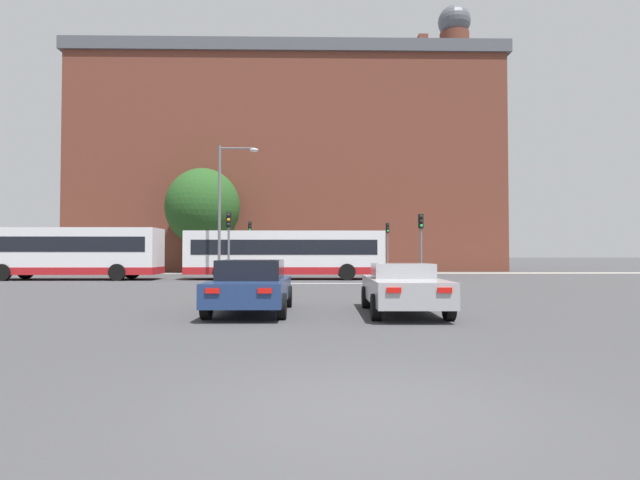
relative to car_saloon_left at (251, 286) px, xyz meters
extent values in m
plane|color=#3D3D3F|center=(2.21, -8.49, -0.73)|extent=(400.00, 400.00, 0.00)
cube|color=silver|center=(2.21, 13.25, -0.73)|extent=(8.12, 0.30, 0.01)
cube|color=gray|center=(2.21, 27.27, -0.73)|extent=(69.02, 2.50, 0.01)
cube|color=brown|center=(-0.62, 36.55, 9.15)|extent=(39.77, 11.98, 19.76)
cube|color=#4C4F56|center=(-0.62, 36.55, 19.61)|extent=(40.57, 12.46, 1.16)
cube|color=brown|center=(-13.62, 36.19, 21.18)|extent=(0.90, 0.90, 1.98)
cube|color=brown|center=(-0.99, 35.83, 21.18)|extent=(0.90, 0.90, 1.98)
cube|color=brown|center=(12.47, 34.30, 21.18)|extent=(0.90, 0.90, 1.98)
cylinder|color=#5B2D22|center=(16.25, 36.55, 21.79)|extent=(2.95, 2.95, 3.20)
sphere|color=#4C4F56|center=(16.25, 36.55, 24.62)|extent=(3.28, 3.28, 3.28)
cube|color=navy|center=(0.00, 0.01, -0.12)|extent=(1.94, 4.53, 0.59)
cube|color=black|center=(0.00, -0.03, 0.43)|extent=(1.65, 2.04, 0.52)
cylinder|color=black|center=(-0.90, 1.42, -0.41)|extent=(0.23, 0.64, 0.64)
cylinder|color=black|center=(0.93, 1.40, -0.41)|extent=(0.23, 0.64, 0.64)
cylinder|color=black|center=(-0.93, -1.38, -0.41)|extent=(0.23, 0.64, 0.64)
cylinder|color=black|center=(0.90, -1.39, -0.41)|extent=(0.23, 0.64, 0.64)
cube|color=red|center=(-0.61, -2.26, 0.03)|extent=(0.32, 0.05, 0.12)
cube|color=red|center=(0.57, -2.27, 0.03)|extent=(0.32, 0.05, 0.12)
cube|color=#9E9EA3|center=(4.07, -0.28, -0.10)|extent=(1.92, 4.48, 0.62)
cube|color=#9E9EA3|center=(4.07, -0.17, 0.41)|extent=(1.60, 1.37, 0.39)
cylinder|color=black|center=(3.23, 1.12, -0.41)|extent=(0.23, 0.64, 0.64)
cylinder|color=black|center=(4.98, 1.08, -0.41)|extent=(0.23, 0.64, 0.64)
cylinder|color=black|center=(3.17, -1.64, -0.41)|extent=(0.23, 0.64, 0.64)
cylinder|color=black|center=(4.91, -1.68, -0.41)|extent=(0.23, 0.64, 0.64)
cube|color=red|center=(3.46, -2.51, 0.05)|extent=(0.32, 0.06, 0.12)
cube|color=red|center=(4.59, -2.53, 0.05)|extent=(0.32, 0.06, 0.12)
cube|color=silver|center=(0.00, 17.54, 0.94)|extent=(12.14, 2.51, 2.64)
cube|color=#AD191E|center=(0.00, 17.54, -0.16)|extent=(12.16, 2.53, 0.44)
cube|color=black|center=(0.00, 17.54, 1.25)|extent=(11.17, 2.54, 0.90)
cylinder|color=black|center=(-3.76, 16.34, -0.23)|extent=(1.00, 0.28, 1.00)
cylinder|color=black|center=(-3.76, 18.75, -0.23)|extent=(1.00, 0.28, 1.00)
cylinder|color=black|center=(3.77, 16.34, -0.23)|extent=(1.00, 0.28, 1.00)
cylinder|color=black|center=(3.77, 18.75, -0.23)|extent=(1.00, 0.28, 1.00)
cube|color=silver|center=(-13.14, 17.18, 1.02)|extent=(10.79, 2.47, 2.81)
cube|color=#AD191E|center=(-13.14, 17.18, -0.16)|extent=(10.81, 2.49, 0.44)
cube|color=black|center=(-13.14, 17.18, 1.43)|extent=(9.93, 2.50, 0.90)
cylinder|color=black|center=(-16.49, 16.00, -0.23)|extent=(1.00, 0.28, 1.00)
cylinder|color=black|center=(-16.49, 18.37, -0.23)|extent=(1.00, 0.28, 1.00)
cylinder|color=black|center=(-9.80, 16.00, -0.23)|extent=(1.00, 0.28, 1.00)
cylinder|color=black|center=(-9.80, 18.37, -0.23)|extent=(1.00, 0.28, 1.00)
cylinder|color=slate|center=(-3.36, 26.83, 0.97)|extent=(0.12, 0.12, 3.40)
cube|color=black|center=(-3.36, 26.83, 3.06)|extent=(0.26, 0.20, 0.80)
sphere|color=black|center=(-3.36, 26.70, 3.32)|extent=(0.17, 0.17, 0.17)
sphere|color=black|center=(-3.36, 26.70, 3.06)|extent=(0.17, 0.17, 0.17)
sphere|color=#1ED14C|center=(-3.36, 26.70, 2.81)|extent=(0.17, 0.17, 0.17)
cylinder|color=slate|center=(-2.87, 13.56, 0.78)|extent=(0.12, 0.12, 3.04)
cube|color=black|center=(-2.87, 13.56, 2.70)|extent=(0.26, 0.20, 0.80)
sphere|color=black|center=(-2.87, 13.43, 2.96)|extent=(0.17, 0.17, 0.17)
sphere|color=orange|center=(-2.87, 13.43, 2.70)|extent=(0.17, 0.17, 0.17)
sphere|color=black|center=(-2.87, 13.43, 2.45)|extent=(0.17, 0.17, 0.17)
cylinder|color=slate|center=(7.85, 27.02, 0.92)|extent=(0.12, 0.12, 3.31)
cube|color=black|center=(7.85, 27.02, 2.98)|extent=(0.26, 0.20, 0.80)
sphere|color=black|center=(7.85, 26.89, 3.23)|extent=(0.17, 0.17, 0.17)
sphere|color=black|center=(7.85, 26.89, 2.98)|extent=(0.17, 0.17, 0.17)
sphere|color=#1ED14C|center=(7.85, 26.89, 2.72)|extent=(0.17, 0.17, 0.17)
cylinder|color=slate|center=(7.72, 14.01, 0.77)|extent=(0.12, 0.12, 3.00)
cube|color=black|center=(7.72, 14.01, 2.67)|extent=(0.26, 0.20, 0.80)
sphere|color=black|center=(7.72, 13.88, 2.93)|extent=(0.17, 0.17, 0.17)
sphere|color=black|center=(7.72, 13.88, 2.67)|extent=(0.17, 0.17, 0.17)
sphere|color=#1ED14C|center=(7.72, 13.88, 2.41)|extent=(0.17, 0.17, 0.17)
cylinder|color=slate|center=(-3.65, 15.04, 3.17)|extent=(0.16, 0.16, 7.82)
cylinder|color=slate|center=(-2.66, 15.04, 6.93)|extent=(1.98, 0.10, 0.10)
ellipsoid|color=#B2B2B7|center=(-1.68, 15.04, 6.83)|extent=(0.50, 0.36, 0.22)
cylinder|color=#333851|center=(-0.60, 28.03, -0.31)|extent=(0.13, 0.13, 0.85)
cylinder|color=#333851|center=(-0.77, 28.06, -0.31)|extent=(0.13, 0.13, 0.85)
cube|color=#B21E23|center=(-0.69, 28.04, 0.45)|extent=(0.43, 0.29, 0.67)
sphere|color=tan|center=(-0.69, 28.04, 0.91)|extent=(0.25, 0.25, 0.25)
cylinder|color=#4C3823|center=(-7.54, 28.57, 0.72)|extent=(0.36, 0.36, 2.90)
ellipsoid|color=#234C1E|center=(-7.54, 28.57, 4.81)|extent=(6.22, 6.22, 6.53)
camera|label=1|loc=(1.62, -13.56, 0.86)|focal=28.00mm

